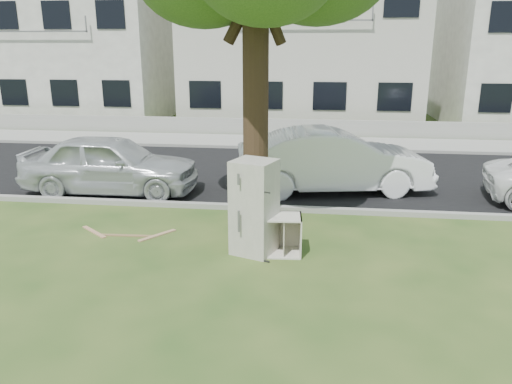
# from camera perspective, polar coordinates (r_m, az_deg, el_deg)

# --- Properties ---
(ground) EXTENTS (120.00, 120.00, 0.00)m
(ground) POSITION_cam_1_polar(r_m,az_deg,el_deg) (9.44, 1.02, -6.89)
(ground) COLOR #27481A
(road) EXTENTS (120.00, 7.00, 0.01)m
(road) POSITION_cam_1_polar(r_m,az_deg,el_deg) (15.11, 3.43, 2.15)
(road) COLOR black
(road) RESTS_ON ground
(kerb_near) EXTENTS (120.00, 0.18, 0.12)m
(kerb_near) POSITION_cam_1_polar(r_m,az_deg,el_deg) (11.72, 2.29, -2.15)
(kerb_near) COLOR gray
(kerb_near) RESTS_ON ground
(kerb_far) EXTENTS (120.00, 0.18, 0.12)m
(kerb_far) POSITION_cam_1_polar(r_m,az_deg,el_deg) (18.57, 4.15, 4.83)
(kerb_far) COLOR gray
(kerb_far) RESTS_ON ground
(sidewalk) EXTENTS (120.00, 2.80, 0.01)m
(sidewalk) POSITION_cam_1_polar(r_m,az_deg,el_deg) (19.99, 4.38, 5.68)
(sidewalk) COLOR gray
(sidewalk) RESTS_ON ground
(low_wall) EXTENTS (120.00, 0.15, 0.70)m
(low_wall) POSITION_cam_1_polar(r_m,az_deg,el_deg) (21.50, 4.61, 7.37)
(low_wall) COLOR gray
(low_wall) RESTS_ON ground
(townhouse_left) EXTENTS (10.20, 8.16, 7.04)m
(townhouse_left) POSITION_cam_1_polar(r_m,az_deg,el_deg) (29.13, -19.95, 15.13)
(townhouse_left) COLOR white
(townhouse_left) RESTS_ON ground
(townhouse_center) EXTENTS (11.22, 8.16, 7.44)m
(townhouse_center) POSITION_cam_1_polar(r_m,az_deg,el_deg) (26.13, 5.30, 16.40)
(townhouse_center) COLOR beige
(townhouse_center) RESTS_ON ground
(fridge) EXTENTS (0.92, 0.88, 1.76)m
(fridge) POSITION_cam_1_polar(r_m,az_deg,el_deg) (9.14, -0.20, -1.76)
(fridge) COLOR beige
(fridge) RESTS_ON ground
(cabinet) EXTENTS (0.98, 0.65, 0.74)m
(cabinet) POSITION_cam_1_polar(r_m,az_deg,el_deg) (9.27, 2.26, -4.89)
(cabinet) COLOR beige
(cabinet) RESTS_ON ground
(plank_a) EXTENTS (1.08, 0.14, 0.02)m
(plank_a) POSITION_cam_1_polar(r_m,az_deg,el_deg) (10.53, -14.53, -4.83)
(plank_a) COLOR olive
(plank_a) RESTS_ON ground
(plank_b) EXTENTS (0.75, 0.63, 0.02)m
(plank_b) POSITION_cam_1_polar(r_m,az_deg,el_deg) (10.91, -18.01, -4.36)
(plank_b) COLOR tan
(plank_b) RESTS_ON ground
(plank_c) EXTENTS (0.61, 0.77, 0.02)m
(plank_c) POSITION_cam_1_polar(r_m,az_deg,el_deg) (10.39, -11.22, -4.88)
(plank_c) COLOR tan
(plank_c) RESTS_ON ground
(car_center) EXTENTS (5.24, 2.65, 1.65)m
(car_center) POSITION_cam_1_polar(r_m,az_deg,el_deg) (13.24, 8.80, 3.56)
(car_center) COLOR white
(car_center) RESTS_ON ground
(car_left) EXTENTS (4.55, 1.90, 1.54)m
(car_left) POSITION_cam_1_polar(r_m,az_deg,el_deg) (13.50, -16.29, 3.10)
(car_left) COLOR silver
(car_left) RESTS_ON ground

